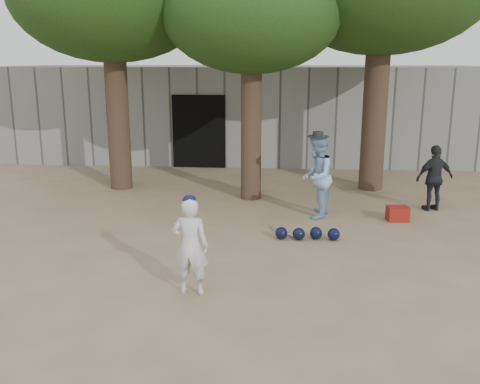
# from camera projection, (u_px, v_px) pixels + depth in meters

# --- Properties ---
(ground) EXTENTS (70.00, 70.00, 0.00)m
(ground) POSITION_uv_depth(u_px,v_px,m) (199.00, 262.00, 8.79)
(ground) COLOR #937C5E
(ground) RESTS_ON ground
(boy_player) EXTENTS (0.53, 0.37, 1.41)m
(boy_player) POSITION_uv_depth(u_px,v_px,m) (190.00, 246.00, 7.47)
(boy_player) COLOR silver
(boy_player) RESTS_ON ground
(spectator_blue) EXTENTS (0.83, 0.97, 1.74)m
(spectator_blue) POSITION_uv_depth(u_px,v_px,m) (317.00, 177.00, 11.09)
(spectator_blue) COLOR #8FB2DE
(spectator_blue) RESTS_ON ground
(spectator_dark) EXTENTS (0.91, 0.57, 1.45)m
(spectator_dark) POSITION_uv_depth(u_px,v_px,m) (434.00, 178.00, 11.62)
(spectator_dark) COLOR black
(spectator_dark) RESTS_ON ground
(red_bag) EXTENTS (0.45, 0.36, 0.30)m
(red_bag) POSITION_uv_depth(u_px,v_px,m) (398.00, 214.00, 10.99)
(red_bag) COLOR maroon
(red_bag) RESTS_ON ground
(back_building) EXTENTS (16.00, 5.24, 3.00)m
(back_building) POSITION_uv_depth(u_px,v_px,m) (244.00, 111.00, 18.42)
(back_building) COLOR gray
(back_building) RESTS_ON ground
(helmet_row) EXTENTS (1.19, 0.31, 0.23)m
(helmet_row) POSITION_uv_depth(u_px,v_px,m) (307.00, 234.00, 9.85)
(helmet_row) COLOR black
(helmet_row) RESTS_ON ground
(bat_pile) EXTENTS (0.58, 0.76, 0.06)m
(bat_pile) POSITION_uv_depth(u_px,v_px,m) (281.00, 232.00, 10.20)
(bat_pile) COLOR silver
(bat_pile) RESTS_ON ground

